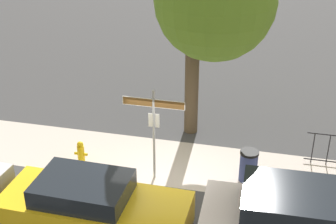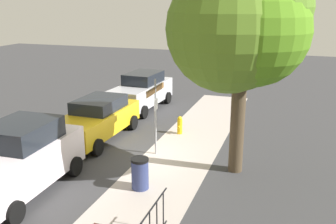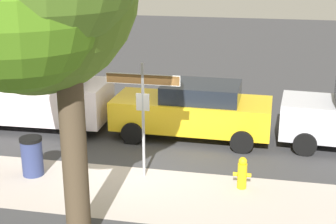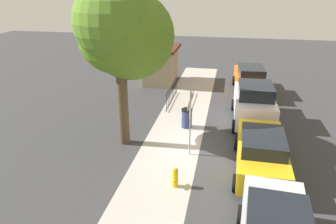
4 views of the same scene
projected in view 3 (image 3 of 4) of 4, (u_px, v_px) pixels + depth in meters
The scene contains 7 objects.
ground_plane at pixel (130, 167), 12.69m from camera, with size 60.00×60.00×0.00m, color #38383A.
sidewalk_strip at pixel (36, 182), 11.86m from camera, with size 24.00×2.60×0.00m, color #B3A7A0.
street_sign at pixel (143, 98), 11.60m from camera, with size 1.79×0.07×2.84m.
car_yellow at pixel (193, 110), 14.47m from camera, with size 4.63×2.06×1.67m.
car_white at pixel (40, 95), 15.25m from camera, with size 4.40×2.21×2.11m.
fire_hydrant at pixel (242, 173), 11.46m from camera, with size 0.42×0.22×0.78m.
trash_bin at pixel (32, 156), 12.13m from camera, with size 0.55×0.55×0.98m.
Camera 3 is at (-3.28, 11.18, 5.33)m, focal length 52.71 mm.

